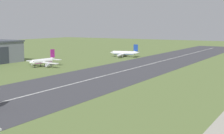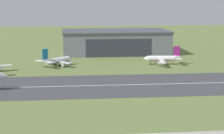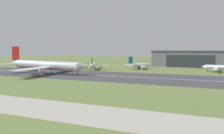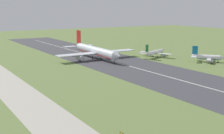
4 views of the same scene
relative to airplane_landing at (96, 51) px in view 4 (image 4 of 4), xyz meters
name	(u,v)px [view 4 (image 4 of 4)]	position (x,y,z in m)	size (l,w,h in m)	color
ground_plane	(97,103)	(80.62, -43.88, -4.87)	(711.43, 711.43, 0.00)	olive
runway_strip	(197,85)	(80.62, 3.78, -4.84)	(471.43, 42.50, 0.06)	#3D3D42
runway_centreline	(197,85)	(80.62, 3.78, -4.81)	(424.29, 0.70, 0.01)	silver
taxiway_road	(41,113)	(80.62, -63.12, -4.85)	(353.57, 14.74, 0.05)	#A8A393
airplane_landing	(96,51)	(0.00, 0.00, 0.00)	(54.59, 53.26, 16.44)	silver
airplane_parked_centre	(155,53)	(12.89, 36.47, -1.97)	(22.24, 25.08, 9.01)	white
airplane_parked_far_east	(208,57)	(44.07, 50.97, -2.17)	(19.09, 18.38, 9.25)	white
runway_sign	(122,134)	(109.87, -52.86, -3.55)	(1.76, 0.13, 1.73)	#4C4C51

